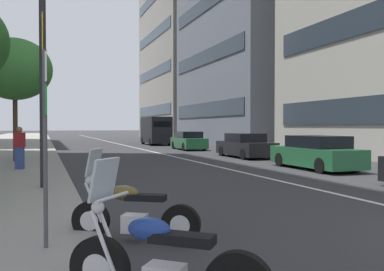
% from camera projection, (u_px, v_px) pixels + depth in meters
% --- Properties ---
extents(lane_centre_stripe, '(110.00, 0.16, 0.01)m').
position_uv_depth(lane_centre_stripe, '(126.00, 146.00, 38.78)').
color(lane_centre_stripe, silver).
rests_on(lane_centre_stripe, ground).
extents(motorcycle_under_tarp, '(1.48, 1.73, 1.50)m').
position_uv_depth(motorcycle_under_tarp, '(161.00, 265.00, 3.99)').
color(motorcycle_under_tarp, black).
rests_on(motorcycle_under_tarp, ground).
extents(motorcycle_far_end_row, '(1.19, 1.87, 1.47)m').
position_uv_depth(motorcycle_far_end_row, '(132.00, 214.00, 6.39)').
color(motorcycle_far_end_row, black).
rests_on(motorcycle_far_end_row, ground).
extents(car_following_behind, '(4.66, 1.95, 1.43)m').
position_uv_depth(car_following_behind, '(316.00, 153.00, 17.31)').
color(car_following_behind, '#236038').
rests_on(car_following_behind, ground).
extents(car_mid_block_traffic, '(4.67, 1.99, 1.43)m').
position_uv_depth(car_mid_block_traffic, '(245.00, 146.00, 23.98)').
color(car_mid_block_traffic, black).
rests_on(car_mid_block_traffic, ground).
extents(car_lead_in_lane, '(4.65, 1.99, 1.44)m').
position_uv_depth(car_lead_in_lane, '(189.00, 141.00, 32.04)').
color(car_lead_in_lane, '#236038').
rests_on(car_lead_in_lane, ground).
extents(delivery_van_ahead, '(5.45, 2.22, 2.77)m').
position_uv_depth(delivery_van_ahead, '(156.00, 130.00, 40.60)').
color(delivery_van_ahead, black).
rests_on(delivery_van_ahead, ground).
extents(parking_sign_by_curb, '(0.32, 0.06, 2.73)m').
position_uv_depth(parking_sign_by_curb, '(45.00, 124.00, 5.55)').
color(parking_sign_by_curb, '#47494C').
rests_on(parking_sign_by_curb, sidewalk_right_plaza).
extents(street_tree_near_plaza_corner, '(3.50, 3.50, 5.94)m').
position_uv_depth(street_tree_near_plaza_corner, '(15.00, 69.00, 19.50)').
color(street_tree_near_plaza_corner, '#473323').
rests_on(street_tree_near_plaza_corner, sidewalk_right_plaza).
extents(pedestrian_on_plaza, '(0.33, 0.44, 1.67)m').
position_uv_depth(pedestrian_on_plaza, '(20.00, 148.00, 15.96)').
color(pedestrian_on_plaza, '#33478C').
rests_on(pedestrian_on_plaza, sidewalk_right_plaza).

